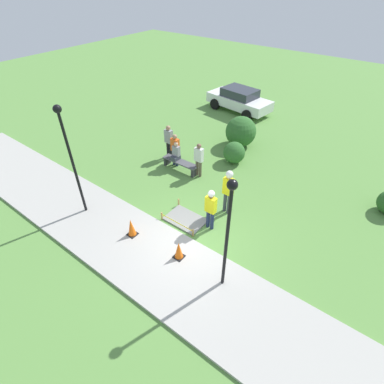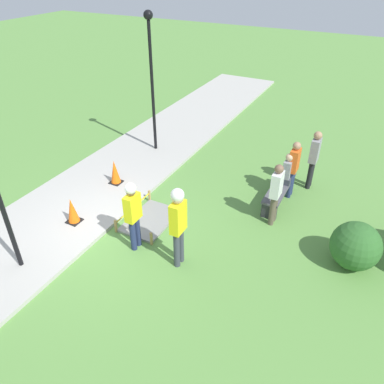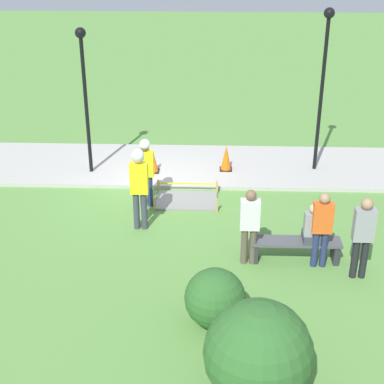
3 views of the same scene
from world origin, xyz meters
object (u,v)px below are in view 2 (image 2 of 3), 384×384
at_px(person_seated_on_bench, 286,171).
at_px(bystander_in_white_shirt, 314,156).
at_px(traffic_cone_near_patch, 115,172).
at_px(lamppost_far, 151,65).
at_px(park_bench, 279,191).
at_px(worker_assistant, 133,211).
at_px(worker_supervisor, 178,220).
at_px(bystander_in_orange_shirt, 293,166).
at_px(bystander_in_gray_shirt, 276,191).
at_px(traffic_cone_far_patch, 72,211).

height_order(person_seated_on_bench, bystander_in_white_shirt, bystander_in_white_shirt).
xyz_separation_m(traffic_cone_near_patch, lamppost_far, (-2.49, -0.17, 2.46)).
distance_m(park_bench, worker_assistant, 4.21).
relative_size(worker_supervisor, lamppost_far, 0.45).
height_order(bystander_in_orange_shirt, lamppost_far, lamppost_far).
relative_size(park_bench, worker_supervisor, 0.96).
distance_m(worker_supervisor, lamppost_far, 5.91).
height_order(worker_supervisor, bystander_in_gray_shirt, worker_supervisor).
relative_size(person_seated_on_bench, worker_assistant, 0.51).
height_order(traffic_cone_near_patch, park_bench, traffic_cone_near_patch).
xyz_separation_m(traffic_cone_far_patch, park_bench, (-3.41, 4.30, -0.09)).
xyz_separation_m(worker_supervisor, worker_assistant, (-0.01, -1.16, -0.16)).
distance_m(park_bench, bystander_in_orange_shirt, 0.78).
bearing_deg(traffic_cone_far_patch, bystander_in_orange_shirt, 130.71).
distance_m(traffic_cone_far_patch, lamppost_far, 5.17).
relative_size(person_seated_on_bench, worker_supervisor, 0.45).
bearing_deg(bystander_in_orange_shirt, traffic_cone_near_patch, -68.62).
distance_m(traffic_cone_near_patch, person_seated_on_bench, 4.88).
bearing_deg(worker_supervisor, park_bench, 159.66).
height_order(traffic_cone_far_patch, park_bench, traffic_cone_far_patch).
height_order(traffic_cone_far_patch, bystander_in_orange_shirt, bystander_in_orange_shirt).
bearing_deg(bystander_in_orange_shirt, bystander_in_gray_shirt, -2.30).
distance_m(bystander_in_orange_shirt, bystander_in_gray_shirt, 1.45).
bearing_deg(bystander_in_white_shirt, bystander_in_orange_shirt, -27.78).
height_order(bystander_in_orange_shirt, bystander_in_white_shirt, bystander_in_white_shirt).
xyz_separation_m(traffic_cone_far_patch, lamppost_far, (-4.51, -0.39, 2.48)).
bearing_deg(lamppost_far, bystander_in_orange_shirt, 82.47).
bearing_deg(lamppost_far, traffic_cone_far_patch, 4.92).
xyz_separation_m(traffic_cone_near_patch, bystander_in_white_shirt, (-2.57, 5.09, 0.54)).
distance_m(worker_supervisor, worker_assistant, 1.17).
bearing_deg(bystander_in_gray_shirt, lamppost_far, -113.43).
xyz_separation_m(person_seated_on_bench, worker_supervisor, (3.70, -1.31, 0.37)).
bearing_deg(worker_assistant, bystander_in_gray_shirt, 133.19).
bearing_deg(bystander_in_gray_shirt, bystander_in_orange_shirt, 177.70).
distance_m(traffic_cone_far_patch, bystander_in_orange_shirt, 5.95).
bearing_deg(bystander_in_orange_shirt, person_seated_on_bench, -42.05).
xyz_separation_m(person_seated_on_bench, lamppost_far, (-0.80, -4.74, 2.09)).
relative_size(bystander_in_orange_shirt, bystander_in_gray_shirt, 0.99).
bearing_deg(traffic_cone_near_patch, bystander_in_gray_shirt, 94.90).
bearing_deg(lamppost_far, worker_supervisor, 37.34).
height_order(park_bench, worker_assistant, worker_assistant).
bearing_deg(traffic_cone_near_patch, park_bench, 107.02).
bearing_deg(lamppost_far, worker_assistant, 26.84).
bearing_deg(traffic_cone_far_patch, lamppost_far, -175.08).
height_order(traffic_cone_far_patch, person_seated_on_bench, person_seated_on_bench).
bearing_deg(traffic_cone_far_patch, park_bench, 128.37).
height_order(traffic_cone_far_patch, lamppost_far, lamppost_far).
bearing_deg(worker_assistant, lamppost_far, -153.16).
relative_size(worker_assistant, bystander_in_white_shirt, 1.00).
distance_m(park_bench, bystander_in_gray_shirt, 1.16).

